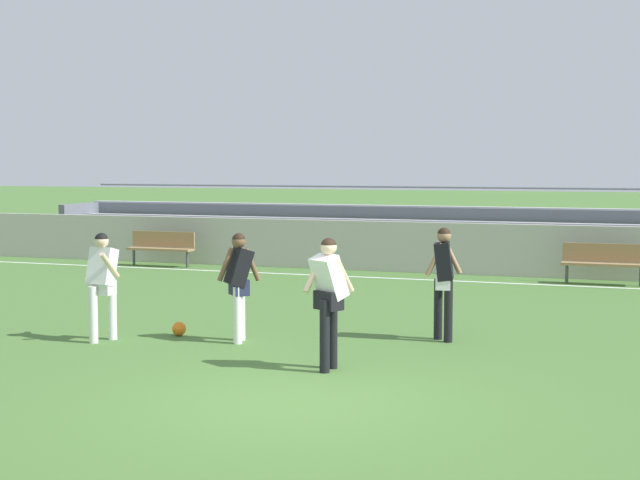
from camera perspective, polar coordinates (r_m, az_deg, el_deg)
The scene contains 11 objects.
ground_plane at distance 10.51m, azimuth -1.68°, elevation -9.96°, with size 160.00×160.00×0.00m, color #477033.
field_line_sideline at distance 21.09m, azimuth 9.11°, elevation -2.55°, with size 44.00×0.12×0.01m, color white.
sideline_wall at distance 22.35m, azimuth 9.74°, elevation -0.56°, with size 48.00×0.16×1.24m, color #BCB7AD.
bleacher_stand at distance 24.69m, azimuth 6.94°, elevation 0.48°, with size 21.86×2.36×2.03m.
bench_near_bin at distance 24.23m, azimuth -9.79°, elevation -0.32°, with size 1.80×0.40×0.90m.
bench_far_left at distance 21.23m, azimuth 17.18°, elevation -1.18°, with size 1.80×0.40×0.90m.
player_white_wide_left at distance 14.15m, azimuth -13.34°, elevation -2.26°, with size 0.50×0.61×1.64m.
player_dark_pressing_high at distance 13.76m, azimuth -5.05°, elevation -2.34°, with size 0.61×0.54×1.64m.
player_white_trailing_run at distance 11.82m, azimuth 0.54°, elevation -3.20°, with size 0.62×0.53×1.72m.
player_dark_on_ball at distance 13.93m, azimuth 7.67°, elevation -2.05°, with size 0.51×0.45×1.71m.
soccer_ball at distance 14.50m, azimuth -8.72°, elevation -5.46°, with size 0.22×0.22×0.22m, color orange.
Camera 1 is at (3.62, -9.50, 2.68)m, focal length 51.64 mm.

